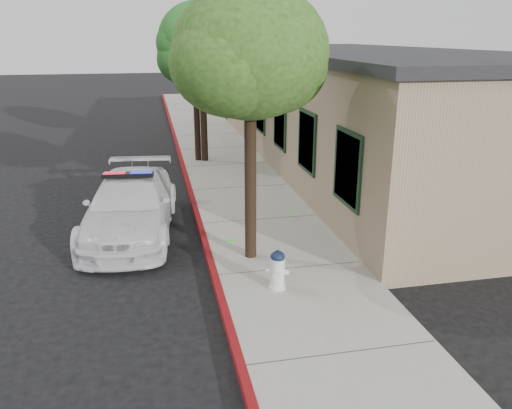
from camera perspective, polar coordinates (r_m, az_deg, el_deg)
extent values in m
plane|color=black|center=(10.36, -4.96, -8.71)|extent=(120.00, 120.00, 0.00)
cube|color=gray|center=(13.28, 0.30, -1.96)|extent=(3.20, 60.00, 0.15)
cube|color=maroon|center=(13.06, -6.32, -2.41)|extent=(0.14, 60.00, 0.16)
cube|color=#9C8466|center=(19.91, 11.31, 10.35)|extent=(7.00, 20.00, 4.00)
cube|color=black|center=(19.73, 11.71, 16.45)|extent=(7.30, 20.30, 0.24)
cube|color=black|center=(11.33, 10.27, 4.04)|extent=(0.08, 1.48, 1.68)
cube|color=black|center=(14.08, 5.76, 7.09)|extent=(0.08, 1.48, 1.68)
cube|color=black|center=(16.92, 2.72, 9.10)|extent=(0.08, 1.48, 1.68)
cube|color=black|center=(19.80, 0.53, 10.52)|extent=(0.08, 1.48, 1.68)
cube|color=black|center=(22.72, -1.11, 11.56)|extent=(0.08, 1.48, 1.68)
cube|color=black|center=(25.65, -2.38, 12.36)|extent=(0.08, 1.48, 1.68)
cube|color=black|center=(28.60, -3.40, 12.99)|extent=(0.08, 1.48, 1.68)
imported|color=silver|center=(12.88, -13.95, -0.11)|extent=(2.58, 5.21, 1.46)
cube|color=black|center=(12.65, -14.23, 3.27)|extent=(1.22, 0.41, 0.10)
cube|color=red|center=(12.71, -15.66, 3.23)|extent=(0.54, 0.30, 0.11)
cube|color=#0C1CD4|center=(12.61, -12.79, 3.35)|extent=(0.54, 0.30, 0.11)
cylinder|color=white|center=(9.78, 2.41, -9.23)|extent=(0.32, 0.32, 0.06)
cylinder|color=white|center=(9.65, 2.43, -7.71)|extent=(0.27, 0.27, 0.52)
cylinder|color=white|center=(9.53, 2.46, -6.20)|extent=(0.30, 0.30, 0.04)
ellipsoid|color=#0F1B38|center=(9.50, 2.46, -5.88)|extent=(0.28, 0.28, 0.21)
cylinder|color=#0F1B38|center=(9.47, 2.47, -5.37)|extent=(0.07, 0.07, 0.06)
cylinder|color=white|center=(9.65, 1.47, -7.53)|extent=(0.14, 0.14, 0.10)
cylinder|color=white|center=(9.63, 3.40, -7.63)|extent=(0.14, 0.14, 0.10)
cylinder|color=white|center=(9.49, 2.34, -7.91)|extent=(0.16, 0.15, 0.13)
cylinder|color=black|center=(10.52, -0.63, 2.70)|extent=(0.25, 0.25, 3.42)
ellipsoid|color=#214615|center=(10.12, -0.68, 16.80)|extent=(3.04, 3.04, 2.58)
ellipsoid|color=#214615|center=(10.50, 1.68, 15.30)|extent=(2.28, 2.28, 1.94)
ellipsoid|color=#214615|center=(9.78, -2.64, 15.60)|extent=(2.37, 2.37, 2.02)
cylinder|color=black|center=(19.29, -5.94, 10.22)|extent=(0.25, 0.25, 3.61)
ellipsoid|color=#205C1C|center=(19.09, -6.22, 18.21)|extent=(3.02, 3.02, 2.57)
ellipsoid|color=#205C1C|center=(19.27, -4.76, 17.38)|extent=(2.44, 2.44, 2.07)
ellipsoid|color=#205C1C|center=(19.02, -7.56, 17.57)|extent=(2.34, 2.34, 1.99)
cylinder|color=black|center=(19.42, -6.68, 9.51)|extent=(0.23, 0.23, 3.12)
ellipsoid|color=#164818|center=(19.19, -6.95, 16.49)|extent=(2.67, 2.67, 2.27)
ellipsoid|color=#164818|center=(19.37, -5.53, 15.76)|extent=(2.05, 2.05, 1.74)
ellipsoid|color=#164818|center=(18.95, -7.80, 15.89)|extent=(2.14, 2.14, 1.82)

